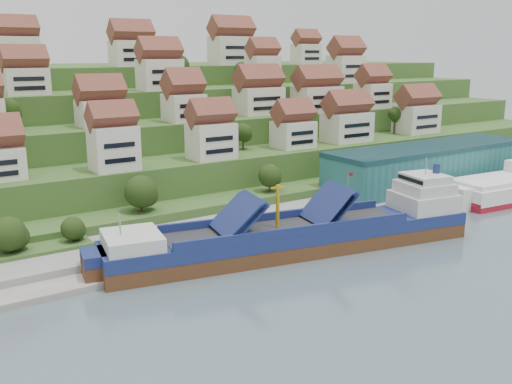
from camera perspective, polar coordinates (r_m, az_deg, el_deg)
ground at (r=107.20m, az=5.50°, el=-5.44°), size 300.00×300.00×0.00m
quay at (r=130.20m, az=8.26°, el=-1.53°), size 180.00×14.00×2.20m
hillside at (r=194.51m, az=-13.98°, el=6.15°), size 260.00×128.00×31.00m
hillside_village at (r=154.08m, az=-8.41°, el=9.61°), size 160.54×62.01×29.21m
hillside_trees at (r=134.08m, az=-10.23°, el=5.45°), size 143.28×62.19×31.59m
warehouse at (r=152.80m, az=16.88°, el=2.64°), size 60.00×15.00×10.00m
flagpole at (r=123.97m, az=9.22°, el=0.41°), size 1.28×0.16×8.00m
cargo_ship at (r=104.04m, az=4.88°, el=-4.30°), size 69.63×23.06×15.15m
second_ship at (r=152.89m, az=24.06°, el=0.38°), size 33.75×14.91×9.52m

